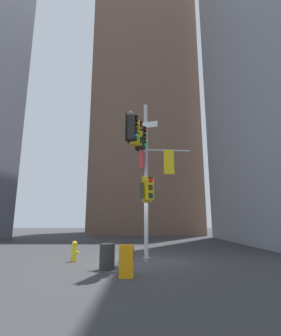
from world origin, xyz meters
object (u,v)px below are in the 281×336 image
signal_pole_assembly (146,159)px  newspaper_box (127,261)px  trash_bin (107,257)px  fire_hydrant (74,251)px

signal_pole_assembly → newspaper_box: signal_pole_assembly is taller
signal_pole_assembly → newspaper_box: bearing=-104.3°
signal_pole_assembly → trash_bin: 4.41m
signal_pole_assembly → trash_bin: signal_pole_assembly is taller
signal_pole_assembly → fire_hydrant: bearing=170.1°
fire_hydrant → newspaper_box: 3.98m
signal_pole_assembly → fire_hydrant: (-3.12, 0.55, -3.96)m
signal_pole_assembly → fire_hydrant: size_ratio=8.51×
trash_bin → fire_hydrant: bearing=132.5°
fire_hydrant → newspaper_box: newspaper_box is taller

